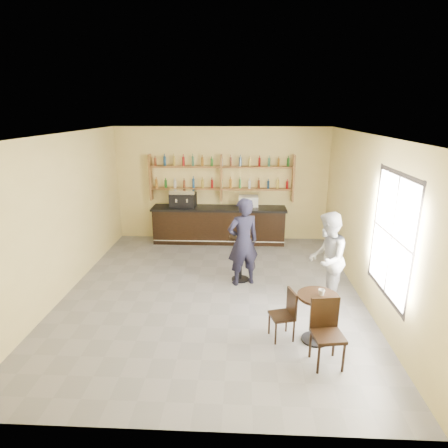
{
  "coord_description": "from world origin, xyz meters",
  "views": [
    {
      "loc": [
        0.58,
        -6.99,
        3.64
      ],
      "look_at": [
        0.2,
        0.8,
        1.25
      ],
      "focal_mm": 30.0,
      "sensor_mm": 36.0,
      "label": 1
    }
  ],
  "objects_px": {
    "bar_counter": "(219,225)",
    "pastry_case": "(248,202)",
    "patron_second": "(327,259)",
    "espresso_machine": "(183,198)",
    "cafe_table": "(316,318)",
    "man_main": "(243,242)",
    "chair_south": "(328,335)",
    "chair_west": "(282,315)",
    "pedestal_table": "(241,258)"
  },
  "relations": [
    {
      "from": "bar_counter",
      "to": "pastry_case",
      "type": "xyz_separation_m",
      "value": [
        0.82,
        0.0,
        0.67
      ]
    },
    {
      "from": "bar_counter",
      "to": "patron_second",
      "type": "relative_size",
      "value": 2.05
    },
    {
      "from": "espresso_machine",
      "to": "cafe_table",
      "type": "relative_size",
      "value": 0.84
    },
    {
      "from": "man_main",
      "to": "chair_south",
      "type": "height_order",
      "value": "man_main"
    },
    {
      "from": "patron_second",
      "to": "pastry_case",
      "type": "bearing_deg",
      "value": -137.78
    },
    {
      "from": "chair_west",
      "to": "pedestal_table",
      "type": "bearing_deg",
      "value": -178.43
    },
    {
      "from": "bar_counter",
      "to": "cafe_table",
      "type": "bearing_deg",
      "value": -68.48
    },
    {
      "from": "man_main",
      "to": "chair_west",
      "type": "xyz_separation_m",
      "value": [
        0.64,
        -2.01,
        -0.54
      ]
    },
    {
      "from": "pedestal_table",
      "to": "chair_west",
      "type": "height_order",
      "value": "pedestal_table"
    },
    {
      "from": "chair_south",
      "to": "patron_second",
      "type": "bearing_deg",
      "value": 71.21
    },
    {
      "from": "man_main",
      "to": "patron_second",
      "type": "xyz_separation_m",
      "value": [
        1.6,
        -0.74,
        -0.04
      ]
    },
    {
      "from": "bar_counter",
      "to": "pastry_case",
      "type": "bearing_deg",
      "value": 0.0
    },
    {
      "from": "pedestal_table",
      "to": "cafe_table",
      "type": "relative_size",
      "value": 1.25
    },
    {
      "from": "bar_counter",
      "to": "patron_second",
      "type": "bearing_deg",
      "value": -56.35
    },
    {
      "from": "bar_counter",
      "to": "espresso_machine",
      "type": "relative_size",
      "value": 5.38
    },
    {
      "from": "pastry_case",
      "to": "pedestal_table",
      "type": "relative_size",
      "value": 0.53
    },
    {
      "from": "pedestal_table",
      "to": "chair_south",
      "type": "distance_m",
      "value": 3.12
    },
    {
      "from": "cafe_table",
      "to": "patron_second",
      "type": "height_order",
      "value": "patron_second"
    },
    {
      "from": "pastry_case",
      "to": "patron_second",
      "type": "relative_size",
      "value": 0.3
    },
    {
      "from": "espresso_machine",
      "to": "chair_south",
      "type": "xyz_separation_m",
      "value": [
        2.92,
        -5.34,
        -0.76
      ]
    },
    {
      "from": "chair_west",
      "to": "espresso_machine",
      "type": "bearing_deg",
      "value": -169.55
    },
    {
      "from": "bar_counter",
      "to": "chair_west",
      "type": "bearing_deg",
      "value": -74.29
    },
    {
      "from": "pedestal_table",
      "to": "chair_west",
      "type": "relative_size",
      "value": 1.23
    },
    {
      "from": "espresso_machine",
      "to": "chair_south",
      "type": "bearing_deg",
      "value": -55.35
    },
    {
      "from": "pastry_case",
      "to": "bar_counter",
      "type": "bearing_deg",
      "value": 174.31
    },
    {
      "from": "man_main",
      "to": "cafe_table",
      "type": "distance_m",
      "value": 2.44
    },
    {
      "from": "cafe_table",
      "to": "chair_south",
      "type": "bearing_deg",
      "value": -85.24
    },
    {
      "from": "chair_south",
      "to": "man_main",
      "type": "bearing_deg",
      "value": 106.81
    },
    {
      "from": "bar_counter",
      "to": "cafe_table",
      "type": "height_order",
      "value": "bar_counter"
    },
    {
      "from": "cafe_table",
      "to": "chair_south",
      "type": "height_order",
      "value": "chair_south"
    },
    {
      "from": "pedestal_table",
      "to": "patron_second",
      "type": "height_order",
      "value": "patron_second"
    },
    {
      "from": "patron_second",
      "to": "cafe_table",
      "type": "bearing_deg",
      "value": 2.02
    },
    {
      "from": "man_main",
      "to": "espresso_machine",
      "type": "bearing_deg",
      "value": -80.71
    },
    {
      "from": "bar_counter",
      "to": "man_main",
      "type": "xyz_separation_m",
      "value": [
        0.68,
        -2.68,
        0.45
      ]
    },
    {
      "from": "pastry_case",
      "to": "man_main",
      "type": "relative_size",
      "value": 0.29
    },
    {
      "from": "chair_south",
      "to": "patron_second",
      "type": "xyz_separation_m",
      "value": [
        0.36,
        1.92,
        0.41
      ]
    },
    {
      "from": "pastry_case",
      "to": "man_main",
      "type": "height_order",
      "value": "man_main"
    },
    {
      "from": "cafe_table",
      "to": "chair_south",
      "type": "distance_m",
      "value": 0.61
    },
    {
      "from": "cafe_table",
      "to": "espresso_machine",
      "type": "bearing_deg",
      "value": 121.23
    },
    {
      "from": "pedestal_table",
      "to": "patron_second",
      "type": "distance_m",
      "value": 1.93
    },
    {
      "from": "chair_west",
      "to": "patron_second",
      "type": "height_order",
      "value": "patron_second"
    },
    {
      "from": "patron_second",
      "to": "chair_west",
      "type": "bearing_deg",
      "value": -17.84
    },
    {
      "from": "espresso_machine",
      "to": "pastry_case",
      "type": "xyz_separation_m",
      "value": [
        1.83,
        0.0,
        -0.08
      ]
    },
    {
      "from": "pedestal_table",
      "to": "patron_second",
      "type": "relative_size",
      "value": 0.56
    },
    {
      "from": "espresso_machine",
      "to": "chair_west",
      "type": "relative_size",
      "value": 0.83
    },
    {
      "from": "bar_counter",
      "to": "pastry_case",
      "type": "height_order",
      "value": "pastry_case"
    },
    {
      "from": "pastry_case",
      "to": "chair_west",
      "type": "relative_size",
      "value": 0.66
    },
    {
      "from": "pedestal_table",
      "to": "chair_west",
      "type": "distance_m",
      "value": 2.3
    },
    {
      "from": "pastry_case",
      "to": "pedestal_table",
      "type": "distance_m",
      "value": 2.59
    },
    {
      "from": "chair_west",
      "to": "chair_south",
      "type": "distance_m",
      "value": 0.89
    }
  ]
}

